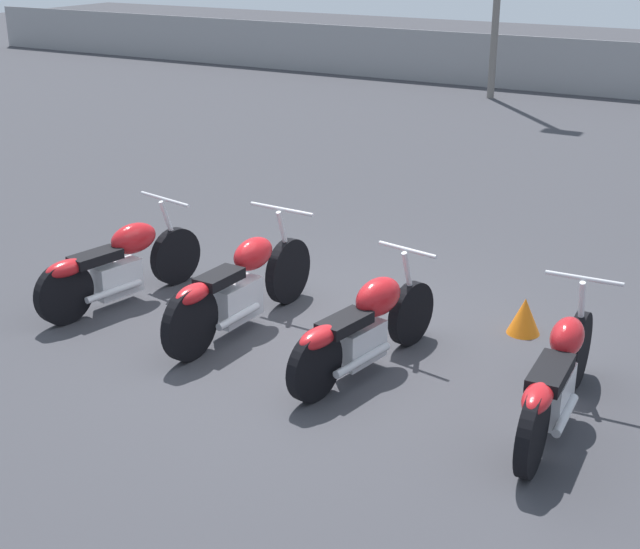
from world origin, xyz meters
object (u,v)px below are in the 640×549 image
Objects in this scene: motorcycle_slot_0 at (119,264)px; motorcycle_slot_2 at (364,327)px; motorcycle_slot_1 at (240,287)px; motorcycle_slot_3 at (557,379)px; traffic_cone_near at (524,316)px.

motorcycle_slot_2 is at bearing 9.09° from motorcycle_slot_0.
motorcycle_slot_2 is at bearing -4.76° from motorcycle_slot_1.
motorcycle_slot_3 is 5.98× the size of traffic_cone_near.
motorcycle_slot_0 is 0.90× the size of motorcycle_slot_1.
motorcycle_slot_0 is 2.85m from motorcycle_slot_2.
motorcycle_slot_1 is at bearing 14.15° from motorcycle_slot_0.
traffic_cone_near is (2.38, 1.26, -0.27)m from motorcycle_slot_1.
motorcycle_slot_2 is at bearing 173.40° from motorcycle_slot_3.
motorcycle_slot_2 reaches higher than traffic_cone_near.
motorcycle_slot_0 is at bearing 174.42° from motorcycle_slot_3.
traffic_cone_near is at bearing 66.14° from motorcycle_slot_2.
motorcycle_slot_2 is 5.50× the size of traffic_cone_near.
motorcycle_slot_1 reaches higher than traffic_cone_near.
motorcycle_slot_3 is (3.12, -0.30, -0.02)m from motorcycle_slot_1.
motorcycle_slot_1 reaches higher than motorcycle_slot_0.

